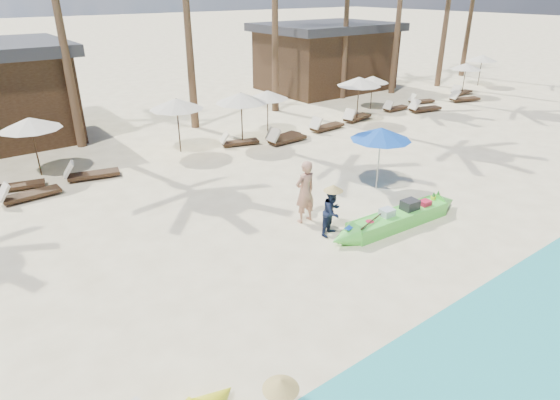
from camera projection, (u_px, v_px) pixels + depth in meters
ground at (371, 257)px, 12.33m from camera, size 240.00×240.00×0.00m
green_canoe at (398, 218)px, 13.85m from camera, size 5.62×0.94×0.71m
tourist at (305, 192)px, 13.82m from camera, size 0.72×0.48×1.93m
vendor_green at (332, 212)px, 13.19m from camera, size 0.82×0.72×1.41m
blue_umbrella at (381, 134)px, 15.66m from camera, size 2.06×2.06×2.22m
resort_parasol_4 at (30, 123)px, 16.84m from camera, size 2.16×2.16×2.22m
lounger_4_left at (27, 194)px, 15.54m from camera, size 1.91×0.68×0.64m
lounger_4_right at (15, 185)px, 16.30m from camera, size 1.79×0.89×0.58m
resort_parasol_5 at (176, 104)px, 19.32m from camera, size 2.24×2.24×2.31m
lounger_5_left at (89, 173)px, 17.23m from camera, size 2.00×1.00×0.65m
resort_parasol_6 at (241, 98)px, 20.23m from camera, size 2.28×2.28×2.34m
lounger_6_left at (238, 141)px, 20.87m from camera, size 1.80×0.99×0.58m
lounger_6_right at (285, 138)px, 21.18m from camera, size 1.97×0.68×0.66m
resort_parasol_7 at (267, 95)px, 21.97m from camera, size 2.00×2.00×2.06m
lounger_7_left at (282, 136)px, 21.52m from camera, size 1.96×0.97×0.64m
lounger_7_right at (325, 126)px, 23.08m from camera, size 1.99×0.71×0.67m
resort_parasol_8 at (359, 81)px, 23.79m from camera, size 2.26×2.26×2.32m
lounger_8_left at (356, 117)px, 24.69m from camera, size 1.99×0.94×0.65m
resort_parasol_9 at (373, 79)px, 26.49m from camera, size 1.83×1.83×1.89m
lounger_9_left at (395, 108)px, 26.70m from camera, size 1.70×0.53×0.58m
lounger_9_right at (423, 108)px, 26.48m from camera, size 2.06×1.01×0.67m
resort_parasol_10 at (466, 66)px, 29.99m from camera, size 1.97×1.97×2.03m
lounger_10_left at (420, 100)px, 28.39m from camera, size 1.72×1.00×0.56m
lounger_10_right at (463, 98)px, 28.83m from camera, size 2.03×1.18×0.66m
resort_parasol_11 at (482, 58)px, 32.90m from camera, size 2.07×2.07×2.13m
lounger_11_left at (461, 92)px, 30.63m from camera, size 1.86×0.67×0.62m
pavilion_east at (326, 56)px, 31.78m from camera, size 8.80×6.60×4.30m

